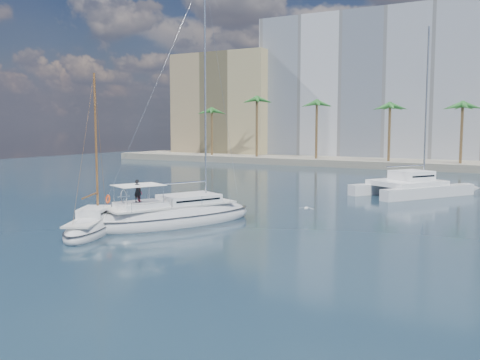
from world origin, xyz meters
The scene contains 10 objects.
ground centered at (0.00, 0.00, 0.00)m, with size 160.00×160.00×0.00m, color black.
quay centered at (0.00, 61.00, 0.60)m, with size 120.00×14.00×1.20m, color gray.
building_modern centered at (-12.00, 73.00, 14.00)m, with size 42.00×16.00×28.00m, color silver.
building_tan_left centered at (-42.00, 69.00, 11.00)m, with size 22.00×14.00×22.00m, color tan.
palm_left centered at (-34.00, 57.00, 10.28)m, with size 3.60×3.60×12.30m.
palm_centre centered at (0.00, 57.00, 10.28)m, with size 3.60×3.60×12.30m.
main_sloop centered at (-5.26, -0.23, 0.56)m, with size 8.96×13.38×19.04m.
small_sloop centered at (-7.97, -5.78, 0.41)m, with size 5.81×8.08×11.25m.
catamaran centered at (5.98, 24.46, 1.14)m, with size 11.10×12.95×17.01m.
seagull centered at (2.12, 6.69, 0.77)m, with size 1.21×0.52×0.22m.
Camera 1 is at (17.93, -30.97, 7.16)m, focal length 40.00 mm.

